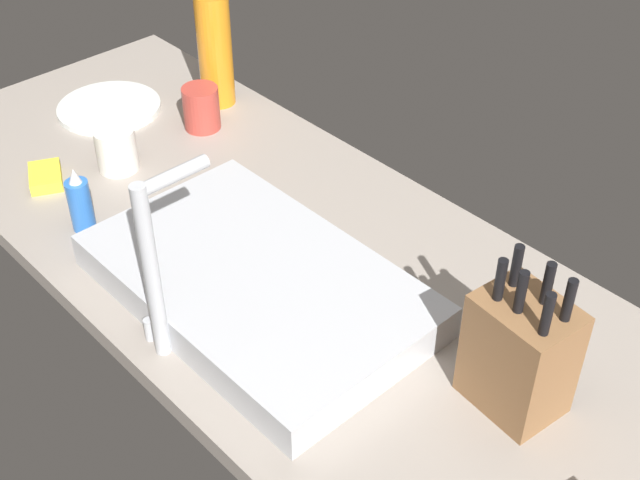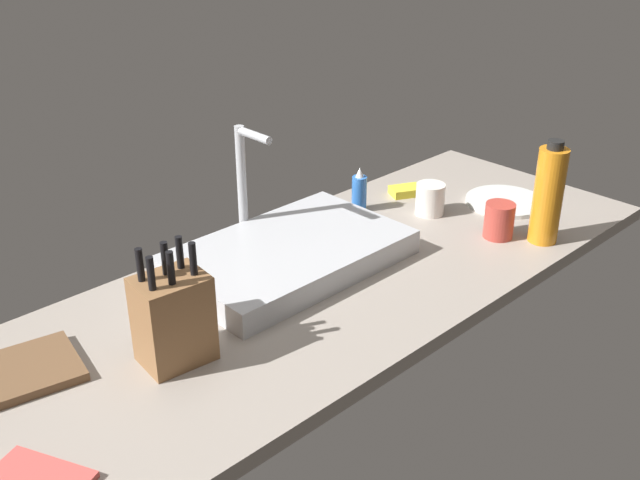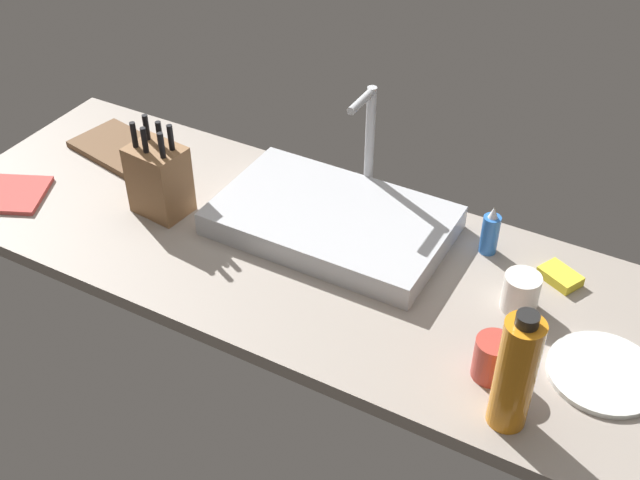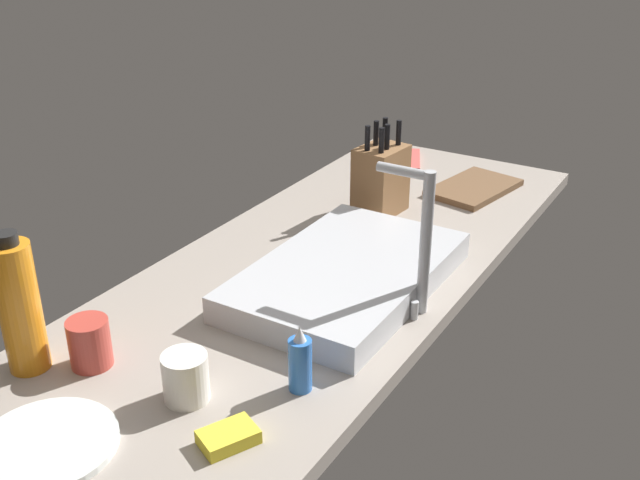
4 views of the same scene
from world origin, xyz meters
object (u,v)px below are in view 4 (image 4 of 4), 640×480
faucet (421,234)px  knife_block (381,179)px  ceramic_cup (90,343)px  sink_basin (347,275)px  dish_towel (394,159)px  dish_sponge (228,437)px  dinner_plate (47,444)px  cutting_board (474,188)px  soap_bottle (300,362)px  water_bottle (19,306)px  coffee_mug (186,377)px

faucet → knife_block: size_ratio=1.24×
faucet → ceramic_cup: size_ratio=3.30×
sink_basin → faucet: size_ratio=1.82×
knife_block → dish_towel: 42.54cm
ceramic_cup → sink_basin: bearing=152.5°
faucet → dish_sponge: (53.04, -8.28, -16.37)cm
dinner_plate → dish_sponge: 28.58cm
cutting_board → ceramic_cup: size_ratio=2.92×
knife_block → ceramic_cup: (91.09, -12.80, -4.79)cm
knife_block → dish_towel: bearing=-153.2°
soap_bottle → faucet: bearing=170.0°
sink_basin → water_bottle: water_bottle is taller
knife_block → ceramic_cup: bearing=-1.9°
faucet → knife_block: (-42.28, -30.19, -8.12)cm
coffee_mug → soap_bottle: bearing=129.3°
dish_sponge → dish_towel: bearing=-164.8°
water_bottle → ceramic_cup: (-6.37, 9.22, -8.14)cm
water_bottle → dinner_plate: size_ratio=1.21×
dish_sponge → knife_block: bearing=-167.1°
sink_basin → dish_towel: sink_basin is taller
dish_towel → dinner_plate: bearing=4.8°
dish_sponge → cutting_board: bearing=-177.4°
dish_towel → coffee_mug: coffee_mug is taller
dinner_plate → knife_block: bearing=179.0°
dinner_plate → dish_sponge: dish_sponge is taller
knife_block → water_bottle: (97.46, -22.02, 3.35)cm
sink_basin → coffee_mug: size_ratio=6.43×
faucet → dish_towel: faucet is taller
water_bottle → dish_sponge: size_ratio=3.01×
sink_basin → water_bottle: size_ratio=2.07×
knife_block → dish_sponge: bearing=19.1°
faucet → dish_sponge: size_ratio=3.42×
dish_towel → ceramic_cup: bearing=0.8°
faucet → dinner_plate: (68.67, -32.21, -16.97)cm
cutting_board → dish_towel: bearing=-110.2°
water_bottle → ceramic_cup: size_ratio=2.91×
dish_towel → coffee_mug: bearing=10.3°
sink_basin → faucet: (0.94, 17.07, 14.54)cm
soap_bottle → dinner_plate: (33.55, -26.03, -4.89)cm
sink_basin → cutting_board: size_ratio=2.06×
knife_block → coffee_mug: bearing=11.7°
dinner_plate → coffee_mug: size_ratio=2.58×
sink_basin → dish_sponge: 54.72cm
soap_bottle → ceramic_cup: soap_bottle is taller
cutting_board → coffee_mug: size_ratio=3.12×
knife_block → water_bottle: water_bottle is taller
knife_block → dish_sponge: size_ratio=2.75×
cutting_board → sink_basin: bearing=-2.7°
coffee_mug → cutting_board: bearing=176.3°
sink_basin → cutting_board: 68.94cm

